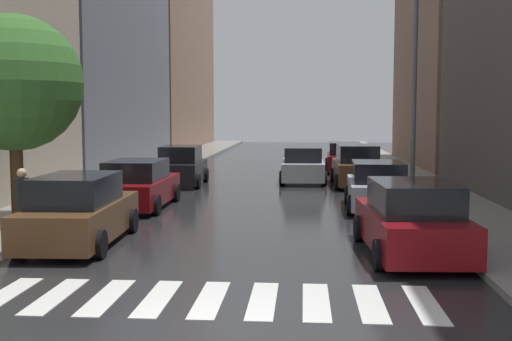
% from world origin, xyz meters
% --- Properties ---
extents(ground_plane, '(28.00, 72.00, 0.04)m').
position_xyz_m(ground_plane, '(0.00, 24.00, -0.02)').
color(ground_plane, '#252527').
extents(sidewalk_left, '(3.00, 72.00, 0.15)m').
position_xyz_m(sidewalk_left, '(-6.50, 24.00, 0.07)').
color(sidewalk_left, gray).
rests_on(sidewalk_left, ground).
extents(sidewalk_right, '(3.00, 72.00, 0.15)m').
position_xyz_m(sidewalk_right, '(6.50, 24.00, 0.07)').
color(sidewalk_right, gray).
rests_on(sidewalk_right, ground).
extents(crosswalk_stripes, '(7.65, 2.20, 0.01)m').
position_xyz_m(crosswalk_stripes, '(-0.00, 1.61, 0.01)').
color(crosswalk_stripes, silver).
rests_on(crosswalk_stripes, ground).
extents(building_left_far, '(6.00, 21.94, 19.02)m').
position_xyz_m(building_left_far, '(-11.00, 47.75, 9.51)').
color(building_left_far, '#8C6B56').
rests_on(building_left_far, ground).
extents(building_right_mid, '(6.00, 15.29, 11.41)m').
position_xyz_m(building_right_mid, '(11.00, 30.40, 5.70)').
color(building_right_mid, '#8C6B56').
rests_on(building_right_mid, ground).
extents(parked_car_left_nearest, '(2.17, 4.71, 1.70)m').
position_xyz_m(parked_car_left_nearest, '(-3.81, 5.89, 0.80)').
color(parked_car_left_nearest, brown).
rests_on(parked_car_left_nearest, ground).
extents(parked_car_left_second, '(2.12, 4.69, 1.61)m').
position_xyz_m(parked_car_left_second, '(-3.93, 11.85, 0.76)').
color(parked_car_left_second, maroon).
rests_on(parked_car_left_second, ground).
extents(parked_car_left_third, '(2.08, 4.06, 1.74)m').
position_xyz_m(parked_car_left_third, '(-3.75, 18.50, 0.81)').
color(parked_car_left_third, black).
rests_on(parked_car_left_third, ground).
extents(parked_car_right_nearest, '(2.28, 4.65, 1.67)m').
position_xyz_m(parked_car_right_nearest, '(3.98, 5.32, 0.78)').
color(parked_car_right_nearest, maroon).
rests_on(parked_car_right_nearest, ground).
extents(parked_car_right_second, '(2.18, 4.24, 1.59)m').
position_xyz_m(parked_car_right_second, '(4.00, 12.09, 0.74)').
color(parked_car_right_second, '#B2B7BF').
rests_on(parked_car_right_second, ground).
extents(parked_car_right_third, '(2.12, 4.71, 1.80)m').
position_xyz_m(parked_car_right_third, '(3.87, 18.84, 0.84)').
color(parked_car_right_third, brown).
rests_on(parked_car_right_third, ground).
extents(parked_car_right_fourth, '(2.19, 4.67, 1.60)m').
position_xyz_m(parked_car_right_fourth, '(3.77, 25.55, 0.75)').
color(parked_car_right_fourth, maroon).
rests_on(parked_car_right_fourth, ground).
extents(car_midroad, '(2.09, 4.36, 1.63)m').
position_xyz_m(car_midroad, '(1.55, 20.19, 0.76)').
color(car_midroad, '#B2B7BF').
rests_on(car_midroad, ground).
extents(pedestrian_foreground, '(0.36, 0.36, 1.65)m').
position_xyz_m(pedestrian_foreground, '(-5.40, 6.35, 1.01)').
color(pedestrian_foreground, black).
rests_on(pedestrian_foreground, sidewalk_left).
extents(street_tree_left, '(3.82, 3.82, 5.77)m').
position_xyz_m(street_tree_left, '(-6.52, 8.48, 3.99)').
color(street_tree_left, '#513823').
rests_on(street_tree_left, sidewalk_left).
extents(lamp_post_right, '(0.60, 0.28, 7.61)m').
position_xyz_m(lamp_post_right, '(5.55, 14.63, 4.50)').
color(lamp_post_right, '#595B60').
rests_on(lamp_post_right, sidewalk_right).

